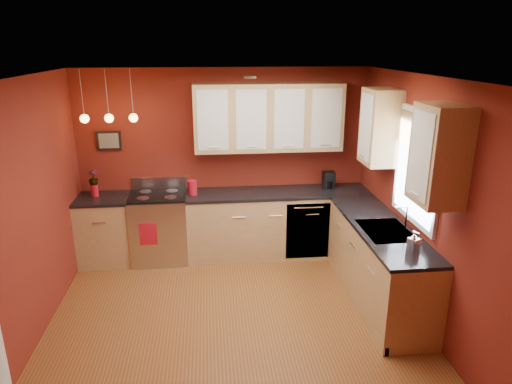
{
  "coord_description": "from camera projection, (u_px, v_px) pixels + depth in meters",
  "views": [
    {
      "loc": [
        -0.22,
        -4.16,
        2.9
      ],
      "look_at": [
        0.33,
        1.0,
        1.2
      ],
      "focal_mm": 32.0,
      "sensor_mm": 36.0,
      "label": 1
    }
  ],
  "objects": [
    {
      "name": "floor",
      "position": [
        235.0,
        329.0,
        4.85
      ],
      "size": [
        4.2,
        4.2,
        0.0
      ],
      "primitive_type": "plane",
      "color": "brown",
      "rests_on": "ground"
    },
    {
      "name": "ceiling",
      "position": [
        231.0,
        79.0,
        4.04
      ],
      "size": [
        4.0,
        4.2,
        0.02
      ],
      "primitive_type": "cube",
      "color": "white",
      "rests_on": "wall_back"
    },
    {
      "name": "wall_back",
      "position": [
        224.0,
        162.0,
        6.43
      ],
      "size": [
        4.0,
        0.02,
        2.6
      ],
      "primitive_type": "cube",
      "color": "maroon",
      "rests_on": "floor"
    },
    {
      "name": "wall_front",
      "position": [
        256.0,
        354.0,
        2.46
      ],
      "size": [
        4.0,
        0.02,
        2.6
      ],
      "primitive_type": "cube",
      "color": "maroon",
      "rests_on": "floor"
    },
    {
      "name": "wall_left",
      "position": [
        19.0,
        223.0,
        4.25
      ],
      "size": [
        0.02,
        4.2,
        2.6
      ],
      "primitive_type": "cube",
      "color": "maroon",
      "rests_on": "floor"
    },
    {
      "name": "wall_right",
      "position": [
        429.0,
        208.0,
        4.65
      ],
      "size": [
        0.02,
        4.2,
        2.6
      ],
      "primitive_type": "cube",
      "color": "maroon",
      "rests_on": "floor"
    },
    {
      "name": "base_cabinets_back_left",
      "position": [
        106.0,
        231.0,
        6.25
      ],
      "size": [
        0.7,
        0.6,
        0.9
      ],
      "primitive_type": "cube",
      "color": "tan",
      "rests_on": "floor"
    },
    {
      "name": "base_cabinets_back_right",
      "position": [
        278.0,
        224.0,
        6.49
      ],
      "size": [
        2.54,
        0.6,
        0.9
      ],
      "primitive_type": "cube",
      "color": "tan",
      "rests_on": "floor"
    },
    {
      "name": "base_cabinets_right",
      "position": [
        378.0,
        264.0,
        5.31
      ],
      "size": [
        0.6,
        2.1,
        0.9
      ],
      "primitive_type": "cube",
      "color": "tan",
      "rests_on": "floor"
    },
    {
      "name": "counter_back_left",
      "position": [
        103.0,
        199.0,
        6.1
      ],
      "size": [
        0.7,
        0.62,
        0.04
      ],
      "primitive_type": "cube",
      "color": "black",
      "rests_on": "base_cabinets_back_left"
    },
    {
      "name": "counter_back_right",
      "position": [
        278.0,
        193.0,
        6.34
      ],
      "size": [
        2.54,
        0.62,
        0.04
      ],
      "primitive_type": "cube",
      "color": "black",
      "rests_on": "base_cabinets_back_right"
    },
    {
      "name": "counter_right",
      "position": [
        381.0,
        227.0,
        5.16
      ],
      "size": [
        0.62,
        2.1,
        0.04
      ],
      "primitive_type": "cube",
      "color": "black",
      "rests_on": "base_cabinets_right"
    },
    {
      "name": "gas_range",
      "position": [
        160.0,
        227.0,
        6.31
      ],
      "size": [
        0.76,
        0.64,
        1.11
      ],
      "color": "#B9B8BD",
      "rests_on": "floor"
    },
    {
      "name": "dishwasher_front",
      "position": [
        308.0,
        231.0,
        6.25
      ],
      "size": [
        0.6,
        0.02,
        0.8
      ],
      "primitive_type": "cube",
      "color": "#B9B8BD",
      "rests_on": "base_cabinets_back_right"
    },
    {
      "name": "sink",
      "position": [
        386.0,
        232.0,
        5.02
      ],
      "size": [
        0.5,
        0.7,
        0.33
      ],
      "color": "gray",
      "rests_on": "counter_right"
    },
    {
      "name": "window",
      "position": [
        418.0,
        164.0,
        4.81
      ],
      "size": [
        0.06,
        1.02,
        1.22
      ],
      "color": "white",
      "rests_on": "wall_right"
    },
    {
      "name": "upper_cabinets_back",
      "position": [
        269.0,
        117.0,
        6.13
      ],
      "size": [
        2.0,
        0.35,
        0.9
      ],
      "primitive_type": "cube",
      "color": "tan",
      "rests_on": "wall_back"
    },
    {
      "name": "upper_cabinets_right",
      "position": [
        405.0,
        139.0,
        4.74
      ],
      "size": [
        0.35,
        1.95,
        0.9
      ],
      "primitive_type": "cube",
      "color": "tan",
      "rests_on": "wall_right"
    },
    {
      "name": "wall_picture",
      "position": [
        109.0,
        141.0,
        6.15
      ],
      "size": [
        0.32,
        0.03,
        0.26
      ],
      "primitive_type": "cube",
      "color": "black",
      "rests_on": "wall_back"
    },
    {
      "name": "pendant_lights",
      "position": [
        109.0,
        118.0,
        5.74
      ],
      "size": [
        0.71,
        0.11,
        0.66
      ],
      "color": "gray",
      "rests_on": "ceiling"
    },
    {
      "name": "red_canister",
      "position": [
        193.0,
        187.0,
        6.17
      ],
      "size": [
        0.13,
        0.13,
        0.2
      ],
      "color": "#B41322",
      "rests_on": "counter_back_right"
    },
    {
      "name": "red_vase",
      "position": [
        95.0,
        190.0,
        6.11
      ],
      "size": [
        0.1,
        0.1,
        0.16
      ],
      "primitive_type": "cylinder",
      "color": "#B41322",
      "rests_on": "counter_back_left"
    },
    {
      "name": "flowers",
      "position": [
        93.0,
        178.0,
        6.05
      ],
      "size": [
        0.15,
        0.15,
        0.22
      ],
      "primitive_type": "imported",
      "rotation": [
        0.0,
        0.0,
        -0.26
      ],
      "color": "#B41322",
      "rests_on": "red_vase"
    },
    {
      "name": "coffee_maker",
      "position": [
        329.0,
        180.0,
        6.47
      ],
      "size": [
        0.17,
        0.17,
        0.23
      ],
      "rotation": [
        0.0,
        0.0,
        0.06
      ],
      "color": "black",
      "rests_on": "counter_back_right"
    },
    {
      "name": "soap_pump",
      "position": [
        414.0,
        242.0,
        4.47
      ],
      "size": [
        0.13,
        0.13,
        0.22
      ],
      "primitive_type": "imported",
      "rotation": [
        0.0,
        0.0,
        0.43
      ],
      "color": "white",
      "rests_on": "counter_right"
    },
    {
      "name": "dish_towel",
      "position": [
        148.0,
        234.0,
        5.97
      ],
      "size": [
        0.23,
        0.02,
        0.31
      ],
      "primitive_type": "cube",
      "color": "#B41322",
      "rests_on": "gas_range"
    }
  ]
}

